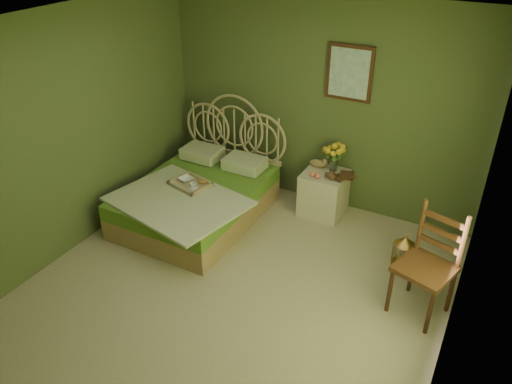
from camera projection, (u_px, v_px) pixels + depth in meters
The scene contains 14 objects.
floor at pixel (227, 299), 4.98m from camera, with size 4.50×4.50×0.00m, color beige.
ceiling at pixel (217, 33), 3.67m from camera, with size 4.50×4.50×0.00m, color silver.
wall_back at pixel (320, 105), 6.04m from camera, with size 4.00×4.00×0.00m, color #555E31.
wall_left at pixel (58, 141), 5.14m from camera, with size 4.50×4.50×0.00m, color #555E31.
wall_right at pixel (466, 252), 3.51m from camera, with size 4.50×4.50×0.00m, color #555E31.
wall_art at pixel (349, 73), 5.65m from camera, with size 0.54×0.04×0.64m.
bed at pixel (199, 196), 6.17m from camera, with size 1.66×2.10×1.29m.
nightstand at pixel (325, 188), 6.20m from camera, with size 0.51×0.51×0.99m.
chair at pixel (429, 256), 4.61m from camera, with size 0.60×0.60×1.08m.
birdcage at pixel (404, 251), 5.38m from camera, with size 0.23×0.23×0.35m.
book_lower at pixel (340, 175), 6.02m from camera, with size 0.17×0.22×0.02m, color #381E0F.
book_upper at pixel (340, 173), 6.01m from camera, with size 0.18×0.24×0.02m, color #472819.
cereal_bowl at pixel (186, 179), 6.04m from camera, with size 0.16×0.16×0.04m, color white.
coffee_cup at pixel (193, 186), 5.87m from camera, with size 0.07×0.07×0.07m, color white.
Camera 1 is at (2.03, -3.18, 3.44)m, focal length 35.00 mm.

